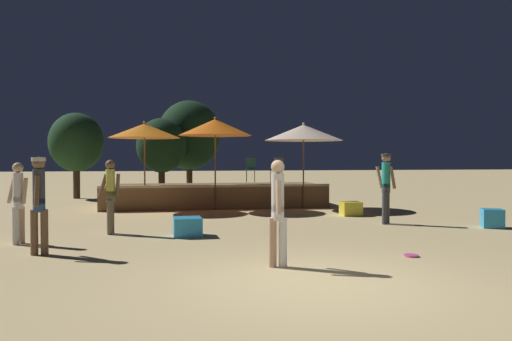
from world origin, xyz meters
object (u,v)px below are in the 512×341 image
at_px(patio_umbrella_1, 144,131).
at_px(person_1, 386,183).
at_px(patio_umbrella_2, 303,133).
at_px(background_tree_1, 189,135).
at_px(bistro_chair_0, 251,167).
at_px(background_tree_0, 162,146).
at_px(patio_umbrella_0, 215,127).
at_px(cube_seat_2, 492,218).
at_px(person_2, 39,199).
at_px(cube_seat_1, 351,209).
at_px(bistro_chair_1, 278,168).
at_px(person_4, 278,209).
at_px(person_3, 18,201).
at_px(frisbee_disc, 411,256).
at_px(person_0, 110,194).
at_px(background_tree_2, 76,143).
at_px(cube_seat_0, 187,227).

xyz_separation_m(patio_umbrella_1, person_1, (6.36, -4.35, -1.54)).
xyz_separation_m(patio_umbrella_2, background_tree_1, (-3.56, 7.13, 0.20)).
relative_size(bistro_chair_0, background_tree_0, 0.26).
xyz_separation_m(patio_umbrella_0, cube_seat_2, (6.37, -5.34, -2.50)).
height_order(person_1, person_2, person_1).
distance_m(cube_seat_1, bistro_chair_1, 3.68).
bearing_deg(cube_seat_2, person_4, -151.05).
relative_size(cube_seat_2, background_tree_1, 0.14).
height_order(patio_umbrella_2, bistro_chair_1, patio_umbrella_2).
bearing_deg(person_2, bistro_chair_1, 50.24).
height_order(patio_umbrella_1, person_3, patio_umbrella_1).
height_order(bistro_chair_1, frisbee_disc, bistro_chair_1).
distance_m(person_0, background_tree_2, 10.92).
bearing_deg(patio_umbrella_1, cube_seat_1, -21.14).
bearing_deg(patio_umbrella_1, cube_seat_0, -77.97).
bearing_deg(patio_umbrella_2, patio_umbrella_0, 179.61).
xyz_separation_m(person_4, bistro_chair_1, (2.12, 9.63, 0.46)).
xyz_separation_m(cube_seat_0, person_0, (-1.70, 0.61, 0.70)).
height_order(cube_seat_1, person_0, person_0).
bearing_deg(patio_umbrella_0, cube_seat_1, -30.30).
distance_m(person_1, person_3, 8.70).
height_order(patio_umbrella_0, cube_seat_2, patio_umbrella_0).
xyz_separation_m(cube_seat_1, background_tree_2, (-9.24, 7.99, 2.17)).
bearing_deg(person_0, frisbee_disc, 62.18).
height_order(person_2, background_tree_2, background_tree_2).
height_order(person_0, bistro_chair_1, bistro_chair_1).
bearing_deg(background_tree_1, person_2, -102.78).
xyz_separation_m(patio_umbrella_2, person_0, (-5.82, -4.76, -1.68)).
relative_size(frisbee_disc, background_tree_1, 0.06).
bearing_deg(person_4, bistro_chair_1, 85.52).
height_order(patio_umbrella_0, bistro_chair_0, patio_umbrella_0).
height_order(patio_umbrella_0, patio_umbrella_2, patio_umbrella_0).
bearing_deg(person_2, person_1, 17.64).
bearing_deg(cube_seat_1, person_3, -156.79).
distance_m(patio_umbrella_0, person_1, 6.10).
bearing_deg(person_2, patio_umbrella_1, 75.95).
bearing_deg(frisbee_disc, person_2, 168.81).
distance_m(person_2, background_tree_2, 12.98).
relative_size(cube_seat_0, bistro_chair_1, 0.71).
bearing_deg(cube_seat_1, person_1, -83.74).
relative_size(person_2, person_3, 1.07).
bearing_deg(cube_seat_0, person_3, -172.60).
distance_m(patio_umbrella_1, background_tree_2, 6.41).
relative_size(patio_umbrella_1, patio_umbrella_2, 0.99).
bearing_deg(person_2, person_3, 116.85).
bearing_deg(frisbee_disc, person_3, 160.54).
height_order(patio_umbrella_1, frisbee_disc, patio_umbrella_1).
height_order(cube_seat_1, bistro_chair_1, bistro_chair_1).
bearing_deg(cube_seat_2, bistro_chair_0, 123.67).
xyz_separation_m(person_2, background_tree_0, (1.96, 12.57, 1.26)).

